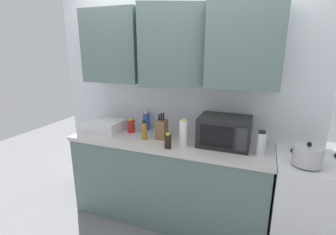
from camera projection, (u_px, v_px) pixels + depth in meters
wall_back_with_cabinets at (176, 72)px, 2.57m from camera, size 2.92×0.55×2.60m
counter_run at (168, 179)px, 2.66m from camera, size 2.05×0.63×0.90m
stove_range at (318, 209)px, 2.15m from camera, size 0.76×0.64×0.91m
kettle at (308, 155)px, 1.94m from camera, size 0.22×0.22×0.19m
microwave at (225, 131)px, 2.36m from camera, size 0.48×0.37×0.28m
dish_rack at (105, 126)px, 2.79m from camera, size 0.38×0.30×0.12m
knife_block at (162, 129)px, 2.54m from camera, size 0.10×0.12×0.28m
bottle_amber_vinegar at (144, 130)px, 2.52m from camera, size 0.05×0.05×0.20m
bottle_red_sauce at (131, 126)px, 2.75m from camera, size 0.08×0.08×0.16m
bottle_soy_dark at (168, 141)px, 2.30m from camera, size 0.06×0.06×0.15m
bottle_blue_cleaner at (146, 121)px, 2.83m from camera, size 0.07×0.07×0.22m
bottle_white_jar at (183, 133)px, 2.34m from camera, size 0.08×0.08×0.27m
bottle_clear_tall at (261, 143)px, 2.15m from camera, size 0.08×0.08×0.22m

